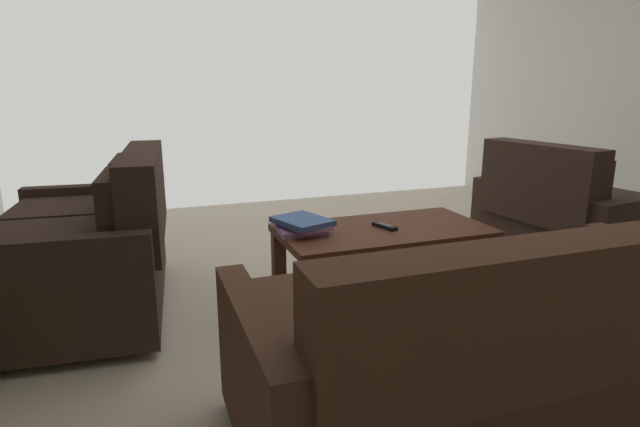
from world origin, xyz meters
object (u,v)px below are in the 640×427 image
(sofa_main, at_px, (504,339))
(book_stack, at_px, (302,225))
(loveseat_near, at_px, (92,247))
(tv_remote, at_px, (385,226))
(armchair_side, at_px, (564,220))
(coffee_table, at_px, (383,239))

(sofa_main, height_order, book_stack, sofa_main)
(loveseat_near, xyz_separation_m, tv_remote, (-1.51, 0.45, 0.09))
(armchair_side, distance_m, book_stack, 1.75)
(coffee_table, bearing_deg, loveseat_near, -16.36)
(tv_remote, bearing_deg, armchair_side, -179.12)
(loveseat_near, relative_size, armchair_side, 1.27)
(coffee_table, distance_m, book_stack, 0.47)
(loveseat_near, distance_m, armchair_side, 2.83)
(loveseat_near, bearing_deg, coffee_table, 163.64)
(book_stack, bearing_deg, loveseat_near, -19.39)
(armchair_side, bearing_deg, book_stack, -2.03)
(sofa_main, bearing_deg, book_stack, -73.45)
(armchair_side, xyz_separation_m, tv_remote, (1.29, 0.02, 0.09))
(armchair_side, height_order, tv_remote, armchair_side)
(loveseat_near, height_order, tv_remote, loveseat_near)
(sofa_main, distance_m, tv_remote, 1.11)
(coffee_table, xyz_separation_m, tv_remote, (-0.00, 0.01, 0.08))
(book_stack, bearing_deg, coffee_table, 171.16)
(sofa_main, height_order, loveseat_near, loveseat_near)
(book_stack, height_order, tv_remote, book_stack)
(coffee_table, xyz_separation_m, book_stack, (0.45, -0.07, 0.11))
(book_stack, distance_m, tv_remote, 0.46)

